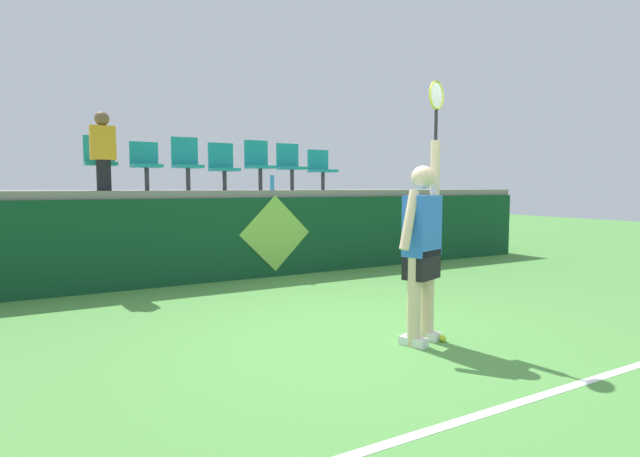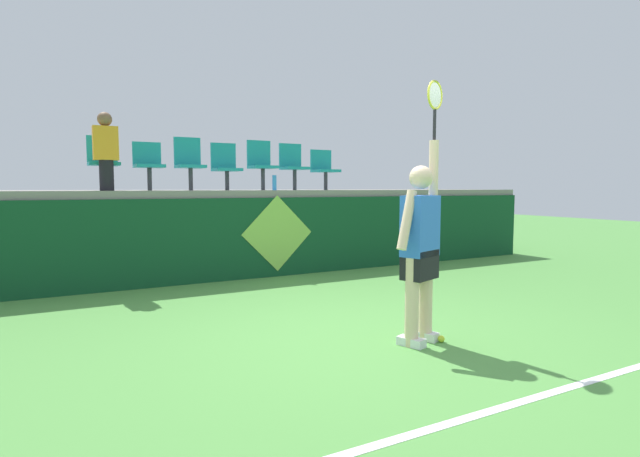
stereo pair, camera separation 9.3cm
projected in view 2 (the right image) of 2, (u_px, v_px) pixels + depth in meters
The scene contains 16 objects.
ground_plane at pixel (367, 338), 4.95m from camera, with size 40.00×40.00×0.00m, color #519342.
court_back_wall at pixel (240, 239), 8.12m from camera, with size 12.67×0.20×1.32m, color #0F4223.
spectator_platform at pixel (213, 193), 9.34m from camera, with size 12.67×3.01×0.12m, color gray.
court_baseline_stripe at pixel (510, 405), 3.42m from camera, with size 11.40×0.08×0.01m, color white.
tennis_player at pixel (420, 245), 4.73m from camera, with size 0.72×0.37×2.52m.
tennis_ball at pixel (441, 339), 4.82m from camera, with size 0.07×0.07×0.07m, color #D1E533.
water_bottle at pixel (274, 183), 8.41m from camera, with size 0.07×0.07×0.25m, color #338CE5.
stadium_chair_0 at pixel (103, 160), 7.64m from camera, with size 0.44×0.42×0.84m.
stadium_chair_1 at pixel (148, 163), 7.95m from camera, with size 0.44×0.42×0.78m.
stadium_chair_2 at pixel (189, 161), 8.27m from camera, with size 0.44×0.42×0.88m.
stadium_chair_3 at pixel (225, 165), 8.57m from camera, with size 0.44×0.42×0.81m.
stadium_chair_4 at pixel (261, 162), 8.88m from camera, with size 0.44×0.42×0.89m.
stadium_chair_5 at pixel (293, 164), 9.18m from camera, with size 0.44×0.42×0.86m.
stadium_chair_6 at pixel (324, 168), 9.49m from camera, with size 0.44×0.42×0.77m.
spectator_0 at pixel (106, 149), 7.27m from camera, with size 0.34×0.20×1.14m.
wall_signage_mount at pixel (278, 276), 8.38m from camera, with size 1.27×0.01×1.36m.
Camera 2 is at (-2.73, -4.03, 1.49)m, focal length 28.04 mm.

